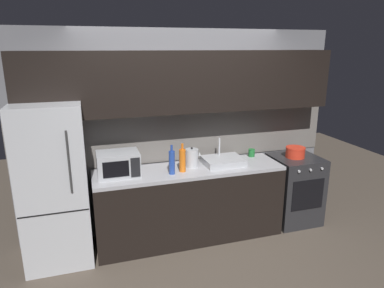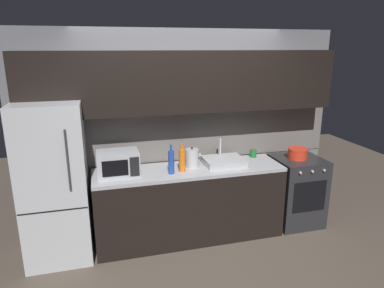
% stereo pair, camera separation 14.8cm
% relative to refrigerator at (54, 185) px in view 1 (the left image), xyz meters
% --- Properties ---
extents(ground_plane, '(10.00, 10.00, 0.00)m').
position_rel_refrigerator_xyz_m(ground_plane, '(1.50, -0.90, -0.88)').
color(ground_plane, '#4C4238').
extents(back_wall, '(3.99, 0.44, 2.50)m').
position_rel_refrigerator_xyz_m(back_wall, '(1.50, 0.30, 0.67)').
color(back_wall, slate).
rests_on(back_wall, ground).
extents(counter_run, '(2.25, 0.60, 0.90)m').
position_rel_refrigerator_xyz_m(counter_run, '(1.50, 0.00, -0.43)').
color(counter_run, black).
rests_on(counter_run, ground).
extents(refrigerator, '(0.68, 0.69, 1.76)m').
position_rel_refrigerator_xyz_m(refrigerator, '(0.00, 0.00, 0.00)').
color(refrigerator, '#B7BABF').
rests_on(refrigerator, ground).
extents(oven_range, '(0.60, 0.62, 0.90)m').
position_rel_refrigerator_xyz_m(oven_range, '(2.97, -0.00, -0.43)').
color(oven_range, '#232326').
rests_on(oven_range, ground).
extents(microwave, '(0.46, 0.35, 0.27)m').
position_rel_refrigerator_xyz_m(microwave, '(0.68, 0.02, 0.16)').
color(microwave, '#A8AAAF').
rests_on(microwave, counter_run).
extents(sink_basin, '(0.48, 0.38, 0.30)m').
position_rel_refrigerator_xyz_m(sink_basin, '(1.94, 0.03, 0.06)').
color(sink_basin, '#ADAFB5').
rests_on(sink_basin, counter_run).
extents(kettle, '(0.19, 0.16, 0.24)m').
position_rel_refrigerator_xyz_m(kettle, '(1.55, 0.05, 0.13)').
color(kettle, '#B7BABF').
rests_on(kettle, counter_run).
extents(wine_bottle_blue, '(0.07, 0.07, 0.34)m').
position_rel_refrigerator_xyz_m(wine_bottle_blue, '(1.26, -0.11, 0.16)').
color(wine_bottle_blue, '#234299').
rests_on(wine_bottle_blue, counter_run).
extents(wine_bottle_orange, '(0.08, 0.08, 0.33)m').
position_rel_refrigerator_xyz_m(wine_bottle_orange, '(1.40, -0.07, 0.16)').
color(wine_bottle_orange, orange).
rests_on(wine_bottle_orange, counter_run).
extents(mug_green, '(0.08, 0.08, 0.10)m').
position_rel_refrigerator_xyz_m(mug_green, '(2.42, 0.20, 0.07)').
color(mug_green, '#1E6B2D').
rests_on(mug_green, counter_run).
extents(cooking_pot, '(0.25, 0.25, 0.14)m').
position_rel_refrigerator_xyz_m(cooking_pot, '(2.94, 0.00, 0.09)').
color(cooking_pot, red).
rests_on(cooking_pot, oven_range).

